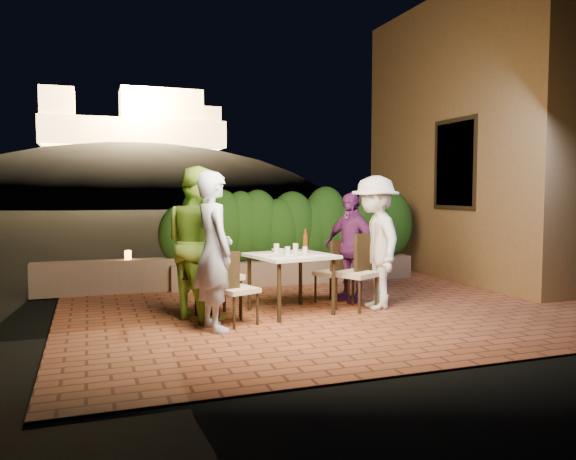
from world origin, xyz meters
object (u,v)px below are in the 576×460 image
chair_left_back (218,274)px  chair_right_front (356,272)px  diner_blue (214,251)px  diner_green (198,243)px  diner_white (375,242)px  chair_left_front (238,288)px  chair_right_back (332,272)px  diner_purple (350,247)px  beer_bottle (305,241)px  dining_table (291,283)px  bowl (279,251)px  parapet_lamp (128,255)px

chair_left_back → chair_right_front: size_ratio=1.07×
diner_blue → diner_green: 0.61m
chair_left_back → diner_white: diner_white is taller
chair_left_front → chair_right_back: (1.56, 0.82, 0.00)m
diner_white → diner_purple: bearing=-164.3°
beer_bottle → diner_purple: bearing=25.7°
chair_left_front → diner_blue: 0.56m
dining_table → chair_right_back: chair_right_back is taller
diner_green → diner_white: diner_green is taller
chair_left_front → diner_green: size_ratio=0.47×
bowl → chair_left_back: (-0.85, -0.18, -0.25)m
dining_table → chair_right_front: (0.87, -0.11, 0.12)m
diner_purple → beer_bottle: bearing=-88.9°
dining_table → beer_bottle: bearing=13.8°
diner_white → chair_right_front: bearing=-79.9°
diner_green → parapet_lamp: bearing=-9.4°
chair_left_back → chair_right_front: (1.79, -0.19, -0.03)m
chair_right_back → diner_blue: bearing=1.2°
parapet_lamp → diner_white: bearing=-37.4°
beer_bottle → chair_left_front: (-1.02, -0.45, -0.48)m
bowl → chair_right_back: size_ratio=0.20×
chair_right_back → bowl: bearing=-14.7°
chair_left_back → parapet_lamp: (-0.93, 2.12, 0.04)m
chair_right_back → diner_white: diner_white is taller
chair_left_back → diner_blue: bearing=-122.7°
diner_blue → diner_white: size_ratio=1.01×
dining_table → bowl: (-0.07, 0.26, 0.40)m
chair_left_front → chair_left_back: size_ratio=0.82×
chair_left_front → diner_white: 2.02m
chair_left_front → chair_right_front: 1.69m
dining_table → beer_bottle: (0.22, 0.05, 0.53)m
chair_left_front → diner_green: (-0.37, 0.47, 0.49)m
parapet_lamp → diner_blue: bearing=-74.6°
chair_right_front → chair_left_back: bearing=-33.9°
chair_left_back → diner_white: 2.10m
chair_left_back → diner_blue: diner_blue is taller
chair_left_front → chair_right_front: chair_right_front is taller
beer_bottle → bowl: bearing=145.1°
diner_white → beer_bottle: bearing=-92.7°
beer_bottle → diner_purple: diner_purple is taller
dining_table → chair_left_front: size_ratio=1.10×
dining_table → beer_bottle: beer_bottle is taller
beer_bottle → chair_left_back: bearing=178.5°
beer_bottle → diner_blue: 1.44m
chair_right_back → diner_green: diner_green is taller
beer_bottle → diner_green: 1.38m
dining_table → diner_green: size_ratio=0.51×
diner_blue → parapet_lamp: size_ratio=12.64×
diner_green → diner_purple: bearing=-107.6°
beer_bottle → diner_blue: diner_blue is taller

